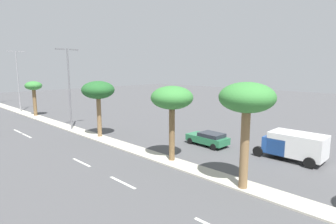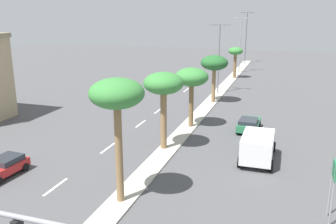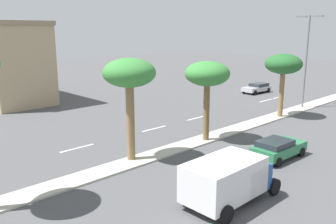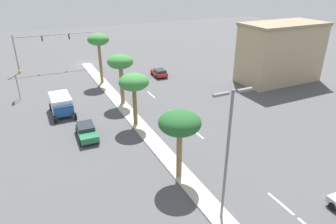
{
  "view_description": "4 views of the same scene",
  "coord_description": "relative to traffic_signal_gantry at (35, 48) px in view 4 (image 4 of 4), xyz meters",
  "views": [
    {
      "loc": [
        -15.67,
        14.68,
        7.8
      ],
      "look_at": [
        3.24,
        33.17,
        3.5
      ],
      "focal_mm": 28.91,
      "sensor_mm": 36.0,
      "label": 1
    },
    {
      "loc": [
        9.62,
        -6.44,
        11.99
      ],
      "look_at": [
        -1.43,
        27.17,
        2.22
      ],
      "focal_mm": 39.21,
      "sensor_mm": 36.0,
      "label": 2
    },
    {
      "loc": [
        18.01,
        8.59,
        8.81
      ],
      "look_at": [
        -1.11,
        26.96,
        2.62
      ],
      "focal_mm": 38.37,
      "sensor_mm": 36.0,
      "label": 3
    },
    {
      "loc": [
        11.03,
        61.04,
        16.67
      ],
      "look_at": [
        -2.49,
        33.1,
        2.45
      ],
      "focal_mm": 32.35,
      "sensor_mm": 36.0,
      "label": 4
    }
  ],
  "objects": [
    {
      "name": "ground_plane",
      "position": [
        -8.85,
        32.49,
        -4.37
      ],
      "size": [
        160.0,
        160.0,
        0.0
      ],
      "primitive_type": "plane",
      "color": "#4C4C4F"
    },
    {
      "name": "median_curb",
      "position": [
        -8.85,
        42.03,
        -4.31
      ],
      "size": [
        1.8,
        85.85,
        0.12
      ],
      "primitive_type": "cube",
      "color": "#B7B2A3",
      "rests_on": "ground"
    },
    {
      "name": "lane_stripe_center",
      "position": [
        -14.12,
        3.1,
        -4.37
      ],
      "size": [
        0.2,
        2.8,
        0.01
      ],
      "primitive_type": "cube",
      "color": "silver",
      "rests_on": "ground"
    },
    {
      "name": "lane_stripe_mid",
      "position": [
        -14.12,
        12.53,
        -4.37
      ],
      "size": [
        0.2,
        2.8,
        0.01
      ],
      "primitive_type": "cube",
      "color": "silver",
      "rests_on": "ground"
    },
    {
      "name": "lane_stripe_outboard",
      "position": [
        -14.12,
        20.55,
        -4.37
      ],
      "size": [
        0.2,
        2.8,
        0.01
      ],
      "primitive_type": "cube",
      "color": "silver",
      "rests_on": "ground"
    },
    {
      "name": "lane_stripe_far",
      "position": [
        -14.12,
        28.34,
        -4.37
      ],
      "size": [
        0.2,
        2.8,
        0.01
      ],
      "primitive_type": "cube",
      "color": "silver",
      "rests_on": "ground"
    },
    {
      "name": "lane_stripe_front",
      "position": [
        -14.12,
        34.09,
        -4.37
      ],
      "size": [
        0.2,
        2.8,
        0.01
      ],
      "primitive_type": "cube",
      "color": "silver",
      "rests_on": "ground"
    },
    {
      "name": "lane_stripe_inboard",
      "position": [
        -14.12,
        47.07,
        -4.37
      ],
      "size": [
        0.2,
        2.8,
        0.01
      ],
      "primitive_type": "cube",
      "color": "silver",
      "rests_on": "ground"
    },
    {
      "name": "traffic_signal_gantry",
      "position": [
        0.0,
        0.0,
        0.0
      ],
      "size": [
        14.62,
        0.53,
        6.94
      ],
      "color": "gray",
      "rests_on": "ground"
    },
    {
      "name": "directional_road_sign",
      "position": [
        3.76,
        13.81,
        -1.69
      ],
      "size": [
        0.1,
        1.33,
        3.76
      ],
      "color": "gray",
      "rests_on": "ground"
    },
    {
      "name": "commercial_building",
      "position": [
        -36.04,
        23.73,
        0.46
      ],
      "size": [
        13.68,
        6.93,
        9.64
      ],
      "color": "tan",
      "rests_on": "ground"
    },
    {
      "name": "palm_tree_outboard",
      "position": [
        -8.85,
        12.08,
        2.6
      ],
      "size": [
        3.38,
        3.38,
        8.04
      ],
      "color": "olive",
      "rests_on": "median_curb"
    },
    {
      "name": "palm_tree_inboard",
      "position": [
        -9.25,
        21.9,
        1.42
      ],
      "size": [
        3.47,
        3.47,
        6.85
      ],
      "color": "olive",
      "rests_on": "median_curb"
    },
    {
      "name": "palm_tree_front",
      "position": [
        -8.58,
        28.92,
        0.91
      ],
      "size": [
        3.49,
        3.49,
        6.26
      ],
      "color": "brown",
      "rests_on": "median_curb"
    },
    {
      "name": "palm_tree_left",
      "position": [
        -8.47,
        40.37,
        0.91
      ],
      "size": [
        3.62,
        3.62,
        6.28
      ],
      "color": "olive",
      "rests_on": "median_curb"
    },
    {
      "name": "street_lamp_front",
      "position": [
        -8.98,
        46.25,
        1.64
      ],
      "size": [
        2.9,
        0.24,
        10.09
      ],
      "color": "slate",
      "rests_on": "median_curb"
    },
    {
      "name": "sedan_red_right",
      "position": [
        -18.91,
        12.96,
        -3.64
      ],
      "size": [
        2.2,
        3.94,
        1.35
      ],
      "color": "red",
      "rests_on": "ground"
    },
    {
      "name": "sedan_green_front",
      "position": [
        -2.58,
        29.52,
        -3.62
      ],
      "size": [
        2.2,
        4.37,
        1.38
      ],
      "color": "#287047",
      "rests_on": "ground"
    },
    {
      "name": "box_truck",
      "position": [
        -1.03,
        21.83,
        -3.06
      ],
      "size": [
        2.7,
        5.51,
        2.36
      ],
      "color": "#234C99",
      "rests_on": "ground"
    }
  ]
}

